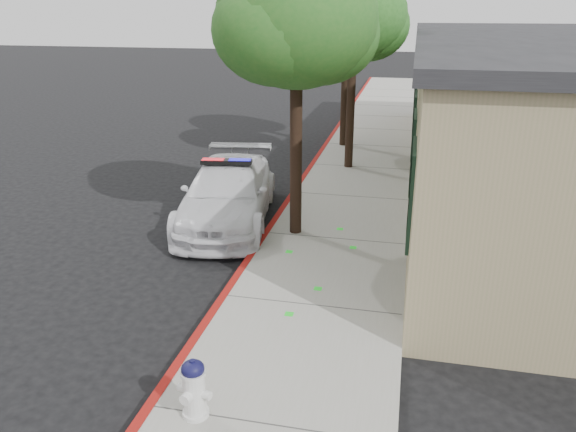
% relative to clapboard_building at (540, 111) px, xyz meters
% --- Properties ---
extents(ground, '(120.00, 120.00, 0.00)m').
position_rel_clapboard_building_xyz_m(ground, '(-6.69, -9.00, -2.13)').
color(ground, black).
rests_on(ground, ground).
extents(sidewalk, '(3.20, 60.00, 0.15)m').
position_rel_clapboard_building_xyz_m(sidewalk, '(-5.09, -6.00, -2.05)').
color(sidewalk, gray).
rests_on(sidewalk, ground).
extents(red_curb, '(0.14, 60.00, 0.16)m').
position_rel_clapboard_building_xyz_m(red_curb, '(-6.63, -6.00, -2.05)').
color(red_curb, '#9F1711').
rests_on(red_curb, ground).
extents(clapboard_building, '(7.30, 20.89, 4.24)m').
position_rel_clapboard_building_xyz_m(clapboard_building, '(0.00, 0.00, 0.00)').
color(clapboard_building, '#958461').
rests_on(clapboard_building, ground).
extents(police_car, '(2.77, 5.23, 1.57)m').
position_rel_clapboard_building_xyz_m(police_car, '(-7.81, -5.13, -1.40)').
color(police_car, white).
rests_on(police_car, ground).
extents(fire_hydrant, '(0.47, 0.41, 0.81)m').
position_rel_clapboard_building_xyz_m(fire_hydrant, '(-5.98, -12.04, -1.57)').
color(fire_hydrant, silver).
rests_on(fire_hydrant, sidewalk).
extents(street_tree_near, '(3.27, 3.29, 5.95)m').
position_rel_clapboard_building_xyz_m(street_tree_near, '(-5.98, -5.81, 2.46)').
color(street_tree_near, black).
rests_on(street_tree_near, sidewalk).
extents(street_tree_mid, '(3.19, 3.11, 5.88)m').
position_rel_clapboard_building_xyz_m(street_tree_mid, '(-5.45, -0.03, 2.46)').
color(street_tree_mid, black).
rests_on(street_tree_mid, sidewalk).
extents(street_tree_far, '(3.50, 3.23, 6.11)m').
position_rel_clapboard_building_xyz_m(street_tree_far, '(-5.96, 2.86, 2.62)').
color(street_tree_far, black).
rests_on(street_tree_far, sidewalk).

